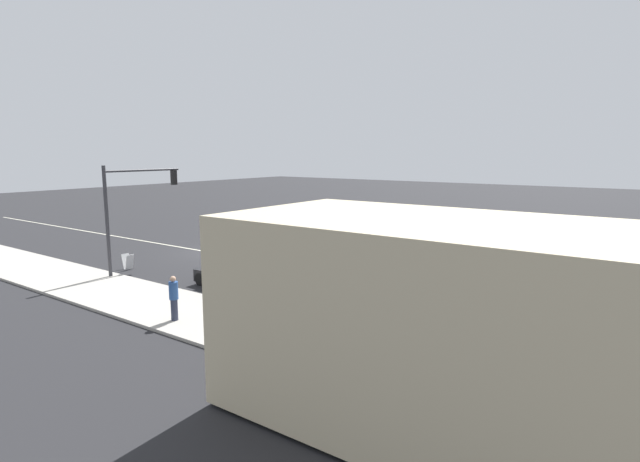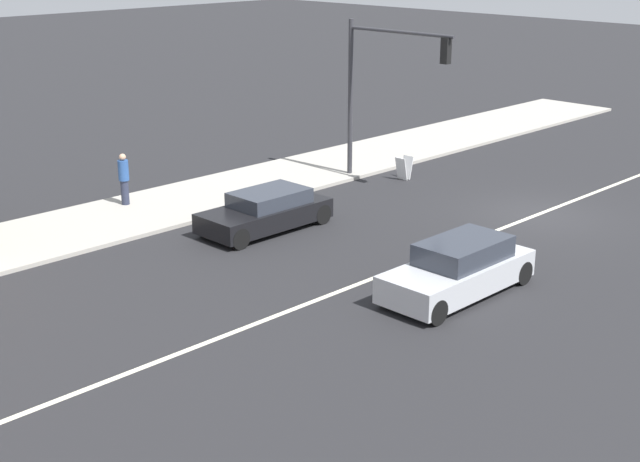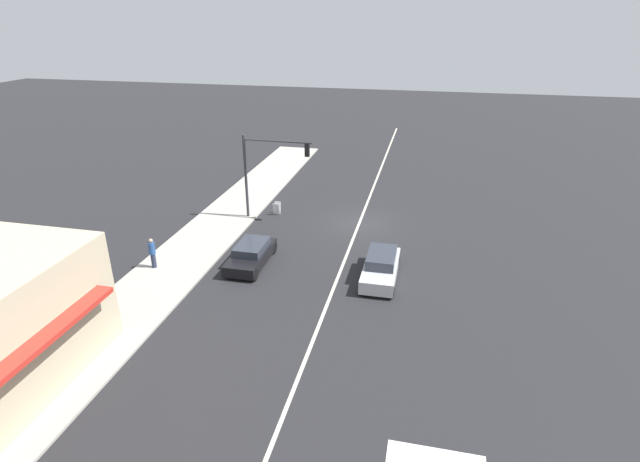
{
  "view_description": "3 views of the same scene",
  "coord_description": "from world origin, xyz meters",
  "views": [
    {
      "loc": [
        21.4,
        23.93,
        6.38
      ],
      "look_at": [
        -0.41,
        8.26,
        2.11
      ],
      "focal_mm": 28.0,
      "sensor_mm": 36.0,
      "label": 1
    },
    {
      "loc": [
        -14.38,
        24.18,
        8.54
      ],
      "look_at": [
        0.46,
        9.43,
        1.55
      ],
      "focal_mm": 50.0,
      "sensor_mm": 36.0,
      "label": 2
    },
    {
      "loc": [
        -4.19,
        30.52,
        12.94
      ],
      "look_at": [
        1.34,
        6.05,
        1.86
      ],
      "focal_mm": 28.0,
      "sensor_mm": 36.0,
      "label": 3
    }
  ],
  "objects": [
    {
      "name": "ground_plane",
      "position": [
        0.0,
        18.0,
        0.0
      ],
      "size": [
        160.0,
        160.0,
        0.0
      ],
      "primitive_type": "plane",
      "color": "#232326"
    },
    {
      "name": "lane_marking_center",
      "position": [
        0.0,
        0.0,
        0.0
      ],
      "size": [
        0.16,
        60.0,
        0.01
      ],
      "primitive_type": "cube",
      "color": "beige",
      "rests_on": "ground"
    },
    {
      "name": "traffic_signal_main",
      "position": [
        6.12,
        0.82,
        3.9
      ],
      "size": [
        4.59,
        0.34,
        5.6
      ],
      "color": "#333338",
      "rests_on": "sidewalk_right"
    },
    {
      "name": "pedestrian",
      "position": [
        9.97,
        8.97,
        1.01
      ],
      "size": [
        0.34,
        0.34,
        1.7
      ],
      "color": "#282D42",
      "rests_on": "sidewalk_right"
    },
    {
      "name": "warning_aframe_sign",
      "position": [
        5.84,
        -0.25,
        0.43
      ],
      "size": [
        0.45,
        0.53,
        0.84
      ],
      "color": "silver",
      "rests_on": "ground"
    },
    {
      "name": "suv_black",
      "position": [
        5.0,
        7.22,
        0.59
      ],
      "size": [
        1.78,
        4.13,
        1.2
      ],
      "color": "black",
      "rests_on": "ground"
    },
    {
      "name": "sedan_silver",
      "position": [
        -2.2,
        7.23,
        0.66
      ],
      "size": [
        1.72,
        4.35,
        1.39
      ],
      "color": "#B7BABF",
      "rests_on": "ground"
    }
  ]
}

